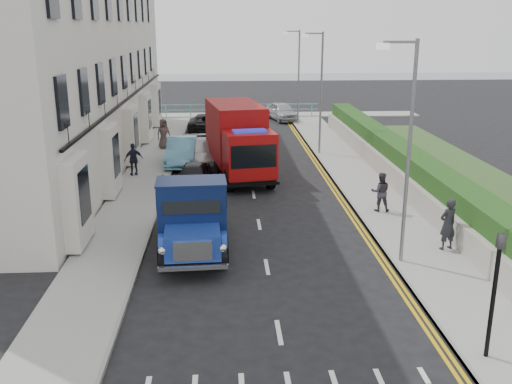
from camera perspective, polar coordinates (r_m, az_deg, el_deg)
name	(u,v)px	position (r m, az deg, el deg)	size (l,w,h in m)	color
ground	(263,244)	(20.05, 0.66, -5.19)	(120.00, 120.00, 0.00)	black
pavement_west	(146,178)	(28.82, -10.95, 1.39)	(2.40, 38.00, 0.12)	gray
pavement_east	(355,175)	(29.30, 9.85, 1.70)	(2.60, 38.00, 0.12)	gray
promenade	(239,115)	(48.18, -1.70, 7.67)	(30.00, 2.50, 0.12)	gray
sea_plane	(233,81)	(78.95, -2.35, 11.04)	(120.00, 120.00, 0.00)	#4E5A6B
terrace_west	(66,29)	(32.64, -18.44, 15.24)	(6.31, 30.20, 14.25)	silver
garden_east	(393,158)	(29.60, 13.54, 3.30)	(1.45, 28.00, 1.75)	#B2AD9E
seafront_railing	(239,111)	(47.31, -1.68, 8.15)	(13.00, 0.08, 1.11)	#59B2A5
lamp_near	(406,141)	(17.80, 14.75, 4.91)	(1.23, 0.18, 7.00)	slate
lamp_mid	(319,86)	(33.23, 6.34, 10.47)	(1.23, 0.18, 7.00)	slate
lamp_far	(297,72)	(43.08, 4.13, 11.87)	(1.23, 0.18, 7.00)	slate
traffic_signal	(496,277)	(13.64, 22.86, -7.87)	(0.16, 0.20, 3.10)	black
bedford_lorry	(192,222)	(18.68, -6.38, -3.00)	(2.47, 5.64, 2.62)	black
red_lorry	(238,139)	(28.59, -1.81, 5.35)	(3.41, 7.10, 3.57)	black
parked_car_front	(193,177)	(26.47, -6.28, 1.52)	(1.47, 3.67, 1.25)	black
parked_car_mid	(182,151)	(31.40, -7.42, 4.05)	(1.55, 4.44, 1.46)	#60AACE
parked_car_rear	(200,152)	(31.35, -5.59, 3.98)	(1.88, 4.63, 1.34)	silver
seafront_car_left	(205,122)	(41.26, -5.08, 6.95)	(2.12, 4.61, 1.28)	black
seafront_car_right	(282,111)	(45.97, 2.64, 8.06)	(1.68, 4.16, 1.42)	#ACADB1
pedestrian_east_near	(448,224)	(20.01, 18.63, -3.06)	(0.65, 0.42, 1.77)	#212227
pedestrian_east_far	(381,192)	(23.44, 12.35, 0.02)	(0.78, 0.60, 1.59)	#36313C
pedestrian_west_near	(134,159)	(29.04, -12.13, 3.20)	(0.94, 0.39, 1.61)	#1A1C2F
pedestrian_west_far	(164,134)	(35.14, -9.23, 5.78)	(0.88, 0.57, 1.80)	#463632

